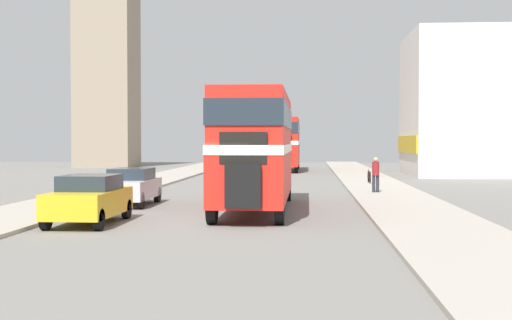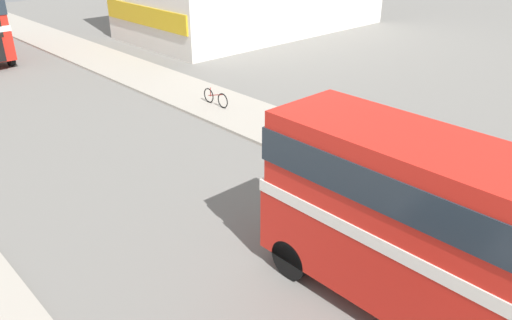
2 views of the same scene
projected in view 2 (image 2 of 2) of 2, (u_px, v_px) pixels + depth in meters
name	position (u px, v px, depth m)	size (l,w,h in m)	color
double_decker_bus	(498.00, 252.00, 9.33)	(2.38, 10.62, 4.22)	red
pedestrian_walking	(334.00, 133.00, 18.25)	(0.33, 0.33, 1.66)	#282833
bicycle_on_pavement	(216.00, 98.00, 23.53)	(0.05, 1.76, 0.78)	black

